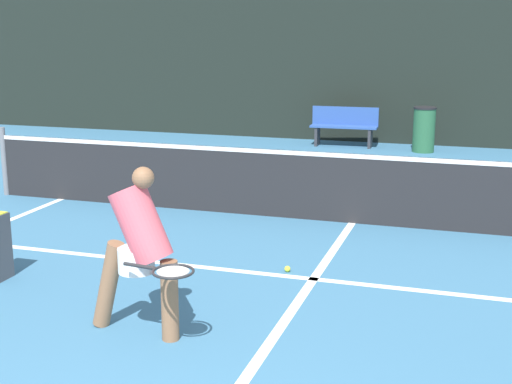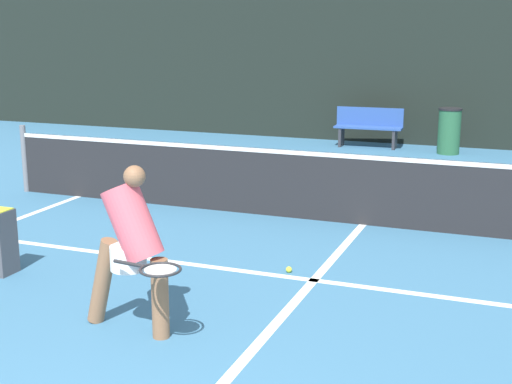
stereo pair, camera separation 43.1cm
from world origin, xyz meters
The scene contains 9 objects.
court_service_line centered at (0.00, 4.45, 0.00)m, with size 8.25×0.10×0.01m, color white.
court_center_mark centered at (0.00, 3.71, 0.00)m, with size 0.10×6.09×0.01m, color white.
net centered at (0.00, 6.76, 0.51)m, with size 11.09×0.09×1.07m.
fence_back centered at (0.00, 13.69, 1.68)m, with size 24.00×0.06×3.37m.
player_practicing centered at (-1.10, 2.67, 0.80)m, with size 1.15×0.67×1.49m.
tennis_ball_scattered_3 centered at (-0.32, 4.60, 0.03)m, with size 0.07×0.07×0.07m, color #D1E033.
courtside_bench centered at (-1.30, 12.96, 0.46)m, with size 1.48×0.43×0.86m.
trash_bin centered at (0.44, 12.75, 0.48)m, with size 0.48×0.48×0.95m.
building_far centered at (0.00, 33.61, 2.89)m, with size 36.00×2.40×5.78m, color gray.
Camera 2 is at (1.97, -2.35, 2.60)m, focal length 50.00 mm.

